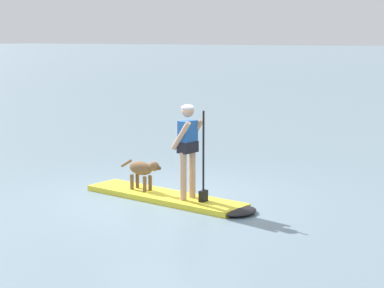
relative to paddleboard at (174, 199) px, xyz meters
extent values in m
plane|color=slate|center=(-0.23, 0.03, -0.05)|extent=(400.00, 400.00, 0.00)
cube|color=yellow|center=(-0.23, 0.03, 0.00)|extent=(3.38, 1.19, 0.10)
ellipsoid|color=black|center=(1.41, -0.18, 0.00)|extent=(0.65, 0.80, 0.10)
cylinder|color=tan|center=(0.34, 0.09, 0.48)|extent=(0.12, 0.12, 0.86)
cylinder|color=tan|center=(0.31, -0.17, 0.48)|extent=(0.12, 0.12, 0.86)
cube|color=black|center=(0.32, -0.04, 0.99)|extent=(0.26, 0.39, 0.20)
cube|color=#2659A5|center=(0.32, -0.04, 1.19)|extent=(0.24, 0.36, 0.55)
sphere|color=tan|center=(0.32, -0.04, 1.63)|extent=(0.22, 0.22, 0.22)
ellipsoid|color=white|center=(0.32, -0.04, 1.70)|extent=(0.23, 0.23, 0.11)
cylinder|color=tan|center=(0.35, 0.15, 1.22)|extent=(0.43, 0.14, 0.54)
cylinder|color=tan|center=(0.30, -0.23, 1.22)|extent=(0.43, 0.14, 0.54)
cylinder|color=black|center=(0.67, -0.09, 0.86)|extent=(0.04, 0.04, 1.61)
cube|color=black|center=(0.67, -0.09, 0.15)|extent=(0.10, 0.19, 0.20)
ellipsoid|color=brown|center=(-0.81, 0.10, 0.47)|extent=(0.57, 0.29, 0.26)
ellipsoid|color=brown|center=(-0.47, 0.06, 0.54)|extent=(0.24, 0.19, 0.18)
ellipsoid|color=#503923|center=(-0.37, 0.05, 0.53)|extent=(0.13, 0.09, 0.08)
cylinder|color=brown|center=(-1.18, 0.15, 0.52)|extent=(0.27, 0.08, 0.18)
cylinder|color=brown|center=(-0.63, 0.16, 0.19)|extent=(0.07, 0.07, 0.29)
cylinder|color=brown|center=(-0.65, 0.01, 0.19)|extent=(0.07, 0.07, 0.29)
cylinder|color=brown|center=(-0.96, 0.20, 0.19)|extent=(0.07, 0.07, 0.29)
cylinder|color=brown|center=(-0.98, 0.05, 0.19)|extent=(0.07, 0.07, 0.29)
camera|label=1|loc=(6.32, -9.97, 2.93)|focal=61.98mm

